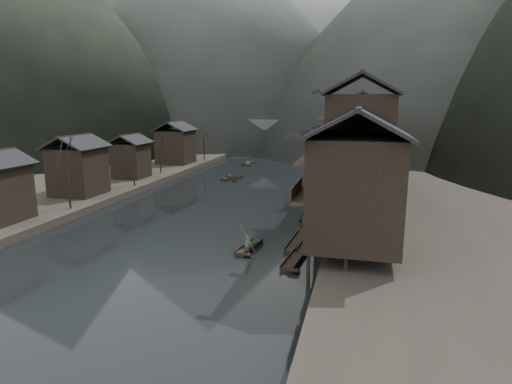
% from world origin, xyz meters
% --- Properties ---
extents(water, '(300.00, 300.00, 0.00)m').
position_xyz_m(water, '(0.00, 0.00, 0.00)').
color(water, black).
rests_on(water, ground).
extents(right_bank, '(40.00, 200.00, 1.80)m').
position_xyz_m(right_bank, '(35.00, 40.00, 0.90)').
color(right_bank, '#2D2823').
rests_on(right_bank, ground).
extents(left_bank, '(40.00, 200.00, 1.20)m').
position_xyz_m(left_bank, '(-35.00, 40.00, 0.60)').
color(left_bank, '#2D2823').
rests_on(left_bank, ground).
extents(stilt_houses, '(9.00, 67.60, 16.81)m').
position_xyz_m(stilt_houses, '(17.28, 18.84, 8.88)').
color(stilt_houses, black).
rests_on(stilt_houses, ground).
extents(left_houses, '(8.10, 53.20, 8.73)m').
position_xyz_m(left_houses, '(-20.50, 20.12, 5.66)').
color(left_houses, black).
rests_on(left_houses, left_bank).
extents(bare_trees, '(3.65, 62.07, 7.31)m').
position_xyz_m(bare_trees, '(-17.00, 14.93, 6.32)').
color(bare_trees, black).
rests_on(bare_trees, left_bank).
extents(moored_sampans, '(3.05, 72.10, 0.47)m').
position_xyz_m(moored_sampans, '(12.00, 27.37, 0.20)').
color(moored_sampans, black).
rests_on(moored_sampans, water).
extents(midriver_boats, '(13.59, 29.09, 0.44)m').
position_xyz_m(midriver_boats, '(-2.86, 46.12, 0.20)').
color(midriver_boats, black).
rests_on(midriver_boats, water).
extents(stone_bridge, '(40.00, 6.00, 9.00)m').
position_xyz_m(stone_bridge, '(-0.00, 72.00, 5.11)').
color(stone_bridge, '#4C4C4F').
rests_on(stone_bridge, ground).
extents(hills, '(320.00, 380.00, 109.09)m').
position_xyz_m(hills, '(6.42, 166.16, 50.42)').
color(hills, black).
rests_on(hills, ground).
extents(hero_sampan, '(1.69, 4.86, 0.43)m').
position_xyz_m(hero_sampan, '(7.74, -3.59, 0.20)').
color(hero_sampan, black).
rests_on(hero_sampan, water).
extents(cargo_heap, '(1.06, 1.38, 0.63)m').
position_xyz_m(cargo_heap, '(7.71, -3.37, 0.75)').
color(cargo_heap, black).
rests_on(cargo_heap, hero_sampan).
extents(boatman, '(0.71, 0.64, 1.64)m').
position_xyz_m(boatman, '(8.01, -5.25, 1.25)').
color(boatman, '#555557').
rests_on(boatman, hero_sampan).
extents(bamboo_pole, '(1.22, 1.65, 3.37)m').
position_xyz_m(bamboo_pole, '(8.21, -5.25, 3.76)').
color(bamboo_pole, '#8C7A51').
rests_on(bamboo_pole, boatman).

